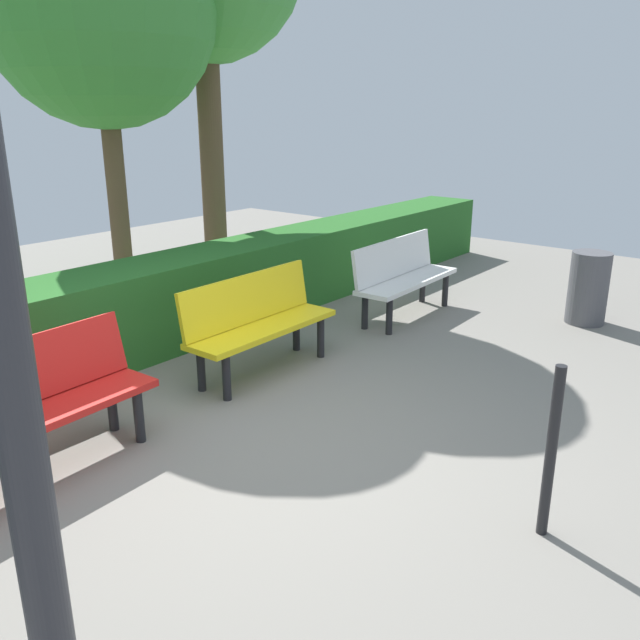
{
  "coord_description": "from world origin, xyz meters",
  "views": [
    {
      "loc": [
        2.91,
        2.86,
        2.26
      ],
      "look_at": [
        -1.18,
        -0.43,
        0.55
      ],
      "focal_mm": 36.94,
      "sensor_mm": 36.0,
      "label": 1
    }
  ],
  "objects_px": {
    "bench_red": "(26,404)",
    "trash_bin": "(588,288)",
    "bench_yellow": "(258,319)",
    "tree_mid": "(100,11)",
    "bench_white": "(402,274)"
  },
  "relations": [
    {
      "from": "bench_white",
      "to": "trash_bin",
      "type": "height_order",
      "value": "bench_white"
    },
    {
      "from": "bench_red",
      "to": "trash_bin",
      "type": "xyz_separation_m",
      "value": [
        -5.38,
        1.75,
        -0.09
      ]
    },
    {
      "from": "bench_yellow",
      "to": "bench_white",
      "type": "bearing_deg",
      "value": 176.28
    },
    {
      "from": "bench_red",
      "to": "trash_bin",
      "type": "bearing_deg",
      "value": 159.34
    },
    {
      "from": "bench_white",
      "to": "bench_red",
      "type": "relative_size",
      "value": 0.96
    },
    {
      "from": "bench_white",
      "to": "tree_mid",
      "type": "height_order",
      "value": "tree_mid"
    },
    {
      "from": "bench_yellow",
      "to": "tree_mid",
      "type": "relative_size",
      "value": 0.34
    },
    {
      "from": "bench_red",
      "to": "tree_mid",
      "type": "xyz_separation_m",
      "value": [
        -2.63,
        -2.69,
        2.71
      ]
    },
    {
      "from": "bench_white",
      "to": "bench_red",
      "type": "distance_m",
      "value": 4.33
    },
    {
      "from": "tree_mid",
      "to": "trash_bin",
      "type": "height_order",
      "value": "tree_mid"
    },
    {
      "from": "tree_mid",
      "to": "bench_white",
      "type": "bearing_deg",
      "value": 121.85
    },
    {
      "from": "bench_yellow",
      "to": "tree_mid",
      "type": "height_order",
      "value": "tree_mid"
    },
    {
      "from": "bench_yellow",
      "to": "tree_mid",
      "type": "bearing_deg",
      "value": -101.0
    },
    {
      "from": "bench_red",
      "to": "trash_bin",
      "type": "height_order",
      "value": "bench_red"
    },
    {
      "from": "bench_white",
      "to": "bench_red",
      "type": "xyz_separation_m",
      "value": [
        4.33,
        -0.05,
        0.0
      ]
    }
  ]
}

